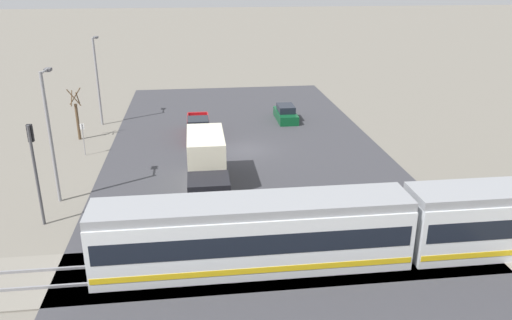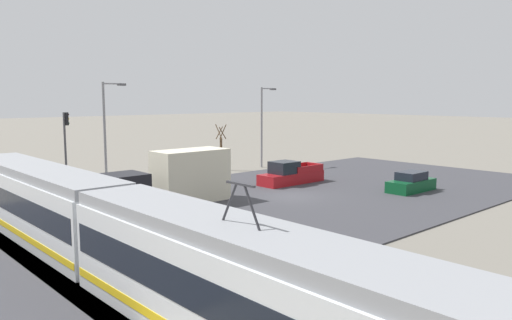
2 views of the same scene
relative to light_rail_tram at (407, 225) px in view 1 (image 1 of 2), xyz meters
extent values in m
plane|color=slate|center=(6.23, -16.55, -1.77)|extent=(320.00, 320.00, 0.00)
cube|color=#38383D|center=(6.23, -16.55, -1.73)|extent=(21.68, 44.89, 0.08)
cube|color=gray|center=(6.23, 0.00, -1.73)|extent=(57.96, 4.40, 0.08)
cube|color=gray|center=(6.23, -0.72, -1.62)|extent=(56.80, 0.10, 0.14)
cube|color=gray|center=(6.23, 0.72, -1.62)|extent=(56.80, 0.10, 0.14)
cube|color=silver|center=(7.68, 0.00, -0.17)|extent=(15.00, 2.71, 3.04)
cube|color=black|center=(7.68, 0.00, 0.20)|extent=(14.55, 2.74, 1.01)
cube|color=gold|center=(7.68, 0.00, -1.11)|extent=(14.85, 2.75, 0.29)
cube|color=gray|center=(7.68, 0.00, 1.57)|extent=(15.00, 2.49, 0.43)
cube|color=black|center=(9.56, -5.58, -0.52)|extent=(2.39, 2.32, 2.34)
cube|color=beige|center=(9.56, -10.36, 0.03)|extent=(2.39, 4.92, 3.44)
cube|color=#196B38|center=(10.76, -10.36, 0.38)|extent=(0.02, 2.46, 0.86)
cube|color=maroon|center=(9.95, -20.40, -1.25)|extent=(1.92, 5.86, 0.88)
cube|color=black|center=(9.95, -19.58, -0.32)|extent=(1.76, 1.99, 0.96)
cube|color=maroon|center=(10.83, -21.63, -0.55)|extent=(0.11, 2.93, 0.52)
cube|color=maroon|center=(9.07, -21.63, -0.55)|extent=(0.11, 2.93, 0.52)
cube|color=maroon|center=(9.95, -23.21, -0.55)|extent=(1.76, 0.23, 0.52)
cube|color=red|center=(10.70, -23.30, -0.98)|extent=(0.14, 0.04, 0.18)
cube|color=#0C4723|center=(1.62, -24.44, -1.27)|extent=(1.75, 4.22, 0.84)
cube|color=black|center=(1.62, -24.44, -0.54)|extent=(1.50, 2.20, 0.62)
cylinder|color=#47474C|center=(18.93, -5.77, 1.16)|extent=(0.16, 0.16, 5.86)
cube|color=black|center=(18.93, -5.95, 3.62)|extent=(0.28, 0.22, 0.95)
sphere|color=#390606|center=(18.93, -6.07, 3.94)|extent=(0.18, 0.18, 0.18)
sphere|color=yellow|center=(18.93, -6.07, 3.62)|extent=(0.18, 0.18, 0.18)
sphere|color=black|center=(18.93, -6.07, 3.30)|extent=(0.18, 0.18, 0.18)
cylinder|color=brown|center=(20.02, -21.17, -0.22)|extent=(0.24, 0.24, 3.10)
cylinder|color=brown|center=(20.27, -21.17, 1.82)|extent=(0.09, 0.87, 1.19)
cylinder|color=brown|center=(20.02, -20.92, 1.93)|extent=(1.05, 0.09, 1.45)
cylinder|color=brown|center=(19.77, -21.17, 1.82)|extent=(0.09, 0.87, 1.19)
cylinder|color=brown|center=(20.02, -21.42, 1.93)|extent=(1.05, 0.09, 1.45)
cylinder|color=gray|center=(18.82, -25.37, 2.21)|extent=(0.20, 0.20, 7.96)
cylinder|color=gray|center=(18.82, -26.17, 6.07)|extent=(0.12, 1.60, 0.12)
cube|color=#515156|center=(18.82, -26.92, 6.01)|extent=(0.36, 0.60, 0.18)
cylinder|color=gray|center=(18.77, -8.81, 2.29)|extent=(0.20, 0.20, 8.12)
cylinder|color=gray|center=(18.77, -9.61, 6.24)|extent=(0.12, 1.60, 0.12)
cube|color=#515156|center=(18.77, -10.36, 6.18)|extent=(0.36, 0.60, 0.18)
cylinder|color=gray|center=(18.79, -17.05, -0.49)|extent=(0.06, 0.06, 2.56)
cube|color=white|center=(18.79, -17.08, 0.57)|extent=(0.32, 0.02, 0.44)
cube|color=red|center=(18.79, -17.09, 0.57)|extent=(0.31, 0.01, 0.10)
camera|label=1|loc=(10.08, 20.71, 11.81)|focal=35.00mm
camera|label=2|loc=(-17.48, 8.36, 5.13)|focal=35.00mm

